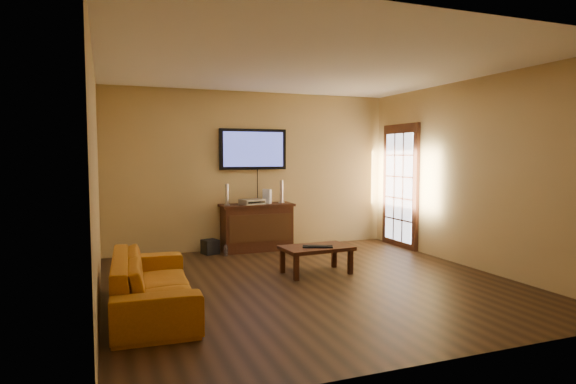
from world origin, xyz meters
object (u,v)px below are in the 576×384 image
coffee_table (316,250)px  television (253,149)px  av_receiver (252,202)px  subwoofer (210,247)px  game_console (267,196)px  bottle (226,251)px  keyboard (318,246)px  media_console (257,227)px  sofa (152,273)px  speaker_right (281,192)px  speaker_left (227,195)px

coffee_table → television: bearing=97.8°
av_receiver → television: bearing=53.0°
av_receiver → subwoofer: size_ratio=1.63×
coffee_table → game_console: 1.97m
bottle → keyboard: keyboard is taller
media_console → coffee_table: (0.28, -1.83, -0.08)m
game_console → subwoofer: size_ratio=1.04×
television → keyboard: size_ratio=2.73×
television → sofa: bearing=-124.6°
keyboard → coffee_table: bearing=79.5°
sofa → speaker_right: speaker_right is taller
television → game_console: (0.20, -0.16, -0.80)m
speaker_left → media_console: bearing=3.4°
subwoofer → speaker_left: bearing=-21.4°
media_console → keyboard: bearing=-82.1°
television → av_receiver: bearing=-111.6°
bottle → keyboard: size_ratio=0.43×
av_receiver → keyboard: av_receiver is taller
sofa → subwoofer: 2.90m
av_receiver → subwoofer: (-0.72, 0.03, -0.72)m
speaker_left → speaker_right: size_ratio=0.90×
game_console → subwoofer: (-1.00, -0.05, -0.80)m
subwoofer → bottle: bearing=-68.9°
television → sofa: television is taller
sofa → speaker_left: bearing=-25.9°
television → bottle: (-0.61, -0.46, -1.63)m
speaker_right → bottle: 1.41m
sofa → game_console: (2.16, 2.69, 0.52)m
television → game_console: size_ratio=4.81×
coffee_table → bottle: size_ratio=5.26×
media_console → sofa: size_ratio=0.62×
media_console → bottle: media_console is taller
speaker_left → keyboard: bearing=-67.3°
subwoofer → keyboard: keyboard is taller
television → bottle: size_ratio=6.39×
television → bottle: bearing=-142.8°
speaker_right → bottle: size_ratio=2.13×
game_console → keyboard: game_console is taller
television → game_console: 0.84m
speaker_right → av_receiver: 0.56m
coffee_table → bottle: (-0.88, 1.57, -0.24)m
television → subwoofer: (-0.81, -0.21, -1.60)m
bottle → sofa: bearing=-119.6°
speaker_left → speaker_right: bearing=2.8°
media_console → subwoofer: size_ratio=5.27×
bottle → television: bearing=37.2°
media_console → television: 1.33m
speaker_right → game_console: size_ratio=1.61×
television → speaker_left: 0.95m
sofa → media_console: bearing=-33.7°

